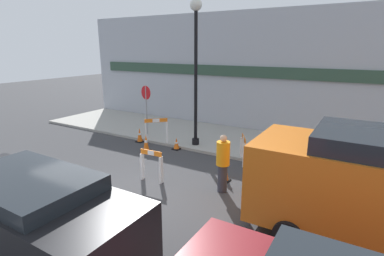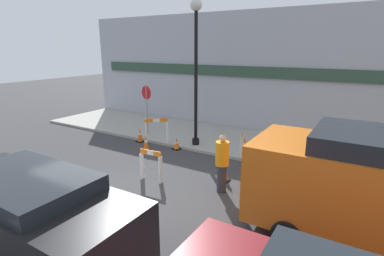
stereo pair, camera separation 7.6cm
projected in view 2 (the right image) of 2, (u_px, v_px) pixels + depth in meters
name	position (u px, v px, depth m)	size (l,w,h in m)	color
ground_plane	(106.00, 202.00, 7.76)	(60.00, 60.00, 0.00)	#38383A
sidewalk_slab	(217.00, 138.00, 13.08)	(18.00, 3.90, 0.11)	#9E9B93
storefront_facade	(238.00, 72.00, 14.04)	(18.00, 0.22, 5.50)	#A3A8B2
streetlamp_post	(196.00, 55.00, 11.13)	(0.44, 0.44, 5.47)	black
stop_sign	(147.00, 102.00, 13.13)	(0.59, 0.14, 2.17)	gray
barricade_0	(243.00, 149.00, 10.22)	(0.49, 0.73, 0.97)	white
barricade_1	(157.00, 131.00, 12.05)	(0.76, 0.72, 1.14)	white
barricade_2	(151.00, 165.00, 8.86)	(0.74, 0.18, 0.97)	white
traffic_cone_0	(224.00, 171.00, 8.91)	(0.30, 0.30, 0.65)	black
traffic_cone_1	(140.00, 135.00, 12.64)	(0.30, 0.30, 0.61)	black
traffic_cone_2	(177.00, 144.00, 11.73)	(0.30, 0.30, 0.47)	black
traffic_cone_3	(146.00, 143.00, 11.52)	(0.30, 0.30, 0.68)	black
person_worker	(222.00, 162.00, 8.11)	(0.51, 0.51, 1.64)	#33333D
parked_car_1	(29.00, 215.00, 5.34)	(4.53, 1.88, 1.76)	black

